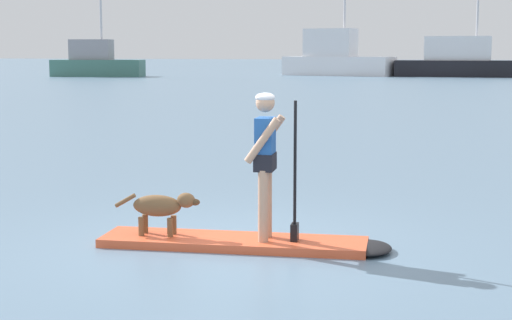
# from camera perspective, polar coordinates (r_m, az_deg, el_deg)

# --- Properties ---
(ground_plane) EXTENTS (400.00, 400.00, 0.00)m
(ground_plane) POSITION_cam_1_polar(r_m,az_deg,el_deg) (9.63, -1.60, -6.09)
(ground_plane) COLOR slate
(paddleboard) EXTENTS (3.48, 1.05, 0.10)m
(paddleboard) POSITION_cam_1_polar(r_m,az_deg,el_deg) (9.57, -0.26, -5.86)
(paddleboard) COLOR #E55933
(paddleboard) RESTS_ON ground_plane
(person_paddler) EXTENTS (0.63, 0.51, 1.72)m
(person_paddler) POSITION_cam_1_polar(r_m,az_deg,el_deg) (9.35, 0.74, 0.33)
(person_paddler) COLOR tan
(person_paddler) RESTS_ON paddleboard
(dog) EXTENTS (1.06, 0.27, 0.52)m
(dog) POSITION_cam_1_polar(r_m,az_deg,el_deg) (9.75, -6.70, -3.29)
(dog) COLOR brown
(dog) RESTS_ON paddleboard
(moored_boat_starboard) EXTENTS (8.38, 4.06, 10.92)m
(moored_boat_starboard) POSITION_cam_1_polar(r_m,az_deg,el_deg) (73.91, -11.20, 6.78)
(moored_boat_starboard) COLOR #3F7266
(moored_boat_starboard) RESTS_ON ground_plane
(moored_boat_far_starboard) EXTENTS (10.69, 5.38, 10.28)m
(moored_boat_far_starboard) POSITION_cam_1_polar(r_m,az_deg,el_deg) (75.56, 5.65, 7.16)
(moored_boat_far_starboard) COLOR white
(moored_boat_far_starboard) RESTS_ON ground_plane
(moored_boat_center) EXTENTS (12.66, 2.63, 8.88)m
(moored_boat_center) POSITION_cam_1_polar(r_m,az_deg,el_deg) (73.76, 14.51, 6.73)
(moored_boat_center) COLOR black
(moored_boat_center) RESTS_ON ground_plane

